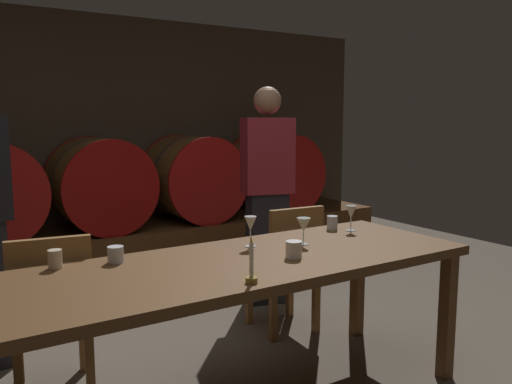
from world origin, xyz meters
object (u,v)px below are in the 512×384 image
wine_barrel_far_right (273,173)px  cup_far_left (55,259)px  guest_right (267,194)px  wine_glass_center (304,226)px  wine_barrel_center (100,184)px  candle_center (251,270)px  wine_glass_left (250,225)px  chair_right (288,263)px  cup_center_left (116,254)px  chair_left (51,308)px  dining_table (237,275)px  cup_center_right (294,249)px  wine_barrel_right (193,178)px  cup_far_right (332,223)px  wine_glass_right (351,213)px

wine_barrel_far_right → cup_far_left: 3.55m
guest_right → wine_glass_center: guest_right is taller
guest_right → wine_barrel_center: bearing=-39.1°
guest_right → candle_center: 1.93m
wine_glass_left → wine_barrel_far_right: bearing=53.2°
candle_center → guest_right: bearing=54.3°
chair_right → wine_glass_left: 0.83m
wine_glass_left → cup_center_left: size_ratio=2.10×
guest_right → chair_left: bearing=35.8°
dining_table → cup_center_right: 0.31m
chair_left → candle_center: candle_center is taller
wine_barrel_center → wine_barrel_right: 0.93m
dining_table → guest_right: size_ratio=1.45×
guest_right → cup_center_right: guest_right is taller
wine_glass_center → cup_center_right: bearing=-137.8°
wine_glass_center → candle_center: bearing=-145.1°
wine_glass_left → chair_right: bearing=37.6°
chair_right → cup_center_right: 0.97m
chair_right → cup_far_left: chair_right is taller
candle_center → cup_far_right: bearing=32.7°
candle_center → wine_barrel_far_right: bearing=54.1°
wine_barrel_right → guest_right: size_ratio=0.50×
candle_center → wine_glass_center: (0.60, 0.42, 0.05)m
chair_left → wine_glass_center: 1.40m
cup_center_left → cup_far_right: 1.38m
wine_glass_center → wine_glass_right: wine_glass_right is taller
cup_center_left → candle_center: bearing=-58.4°
wine_barrel_right → wine_glass_right: 2.36m
guest_right → cup_far_right: guest_right is taller
wine_barrel_right → cup_far_right: wine_barrel_right is taller
wine_glass_left → cup_far_left: (-0.98, 0.14, -0.08)m
wine_glass_center → cup_far_right: 0.45m
cup_center_right → cup_far_right: bearing=34.2°
wine_glass_right → cup_center_left: size_ratio=1.99×
wine_glass_left → cup_far_right: bearing=8.4°
wine_barrel_right → chair_right: wine_barrel_right is taller
guest_right → wine_glass_left: 1.29m
guest_right → cup_center_right: (-0.73, -1.33, -0.06)m
wine_glass_center → wine_barrel_right: bearing=78.0°
wine_barrel_center → wine_glass_right: 2.51m
cup_far_left → cup_far_right: (1.64, -0.04, -0.00)m
wine_barrel_right → cup_far_right: (-0.13, -2.27, -0.05)m
cup_center_right → cup_far_right: 0.73m
wine_glass_center → wine_glass_right: (0.46, 0.13, 0.01)m
wine_barrel_far_right → wine_glass_left: 2.96m
candle_center → wine_glass_left: 0.64m
wine_barrel_right → wine_glass_right: wine_barrel_right is taller
wine_barrel_far_right → cup_center_left: wine_barrel_far_right is taller
wine_barrel_center → wine_glass_center: 2.52m
wine_barrel_far_right → cup_center_left: bearing=-137.4°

